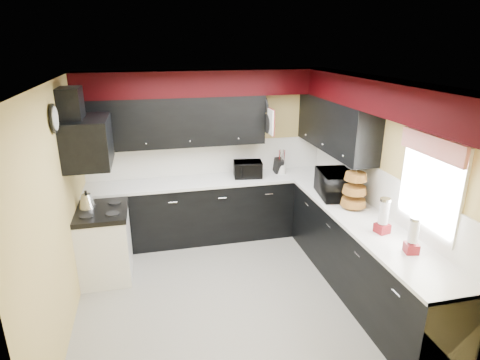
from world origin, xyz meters
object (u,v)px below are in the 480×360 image
at_px(microwave, 335,184).
at_px(kettle, 87,201).
at_px(knife_block, 278,166).
at_px(utensil_crock, 281,169).
at_px(toaster_oven, 248,169).

distance_m(microwave, kettle, 3.17).
bearing_deg(kettle, knife_block, 14.44).
distance_m(utensil_crock, kettle, 2.85).
height_order(toaster_oven, utensil_crock, toaster_oven).
distance_m(utensil_crock, knife_block, 0.07).
bearing_deg(knife_block, microwave, -73.55).
xyz_separation_m(toaster_oven, microwave, (0.92, -1.02, 0.05)).
distance_m(microwave, knife_block, 1.17).
bearing_deg(toaster_oven, microwave, -40.24).
bearing_deg(toaster_oven, knife_block, 15.43).
bearing_deg(knife_block, utensil_crock, -28.87).
distance_m(toaster_oven, microwave, 1.38).
bearing_deg(utensil_crock, knife_block, 155.72).
bearing_deg(knife_block, kettle, -170.16).
xyz_separation_m(utensil_crock, knife_block, (-0.04, 0.02, 0.05)).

